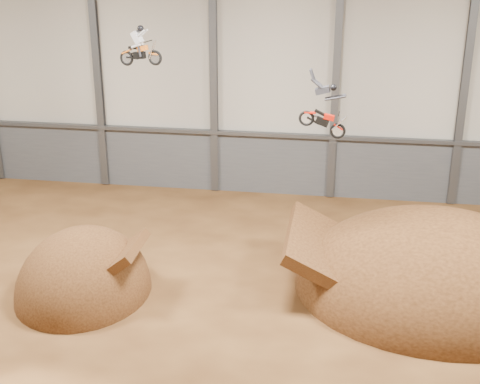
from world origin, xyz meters
name	(u,v)px	position (x,y,z in m)	size (l,w,h in m)	color
floor	(229,336)	(0.00, 0.00, 0.00)	(40.00, 40.00, 0.00)	#432712
back_wall	(275,72)	(0.00, 15.00, 7.00)	(40.00, 0.10, 14.00)	#BBB3A6
lower_band_back	(273,164)	(0.00, 14.90, 1.75)	(39.80, 0.18, 3.50)	#4B4D52
steel_rail	(273,135)	(0.00, 14.75, 3.55)	(39.80, 0.35, 0.20)	#47494F
steel_column_1	(97,68)	(-10.00, 14.80, 7.00)	(0.40, 0.36, 13.90)	#47494F
steel_column_2	(214,71)	(-3.33, 14.80, 7.00)	(0.40, 0.36, 13.90)	#47494F
steel_column_3	(336,75)	(3.33, 14.80, 7.00)	(0.40, 0.36, 13.90)	#47494F
steel_column_4	(465,79)	(10.00, 14.80, 7.00)	(0.40, 0.36, 13.90)	#47494F
takeoff_ramp	(85,292)	(-6.54, 2.28, 0.00)	(5.53, 6.38, 5.53)	#361D0D
landing_ramp	(432,291)	(7.92, 4.65, 0.00)	(11.56, 10.23, 6.67)	#361D0D
fmx_rider_a	(141,44)	(-4.94, 6.83, 9.67)	(2.04, 0.78, 1.85)	#CC6118
fmx_rider_b	(320,104)	(2.91, 3.89, 8.04)	(2.49, 0.71, 2.14)	red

